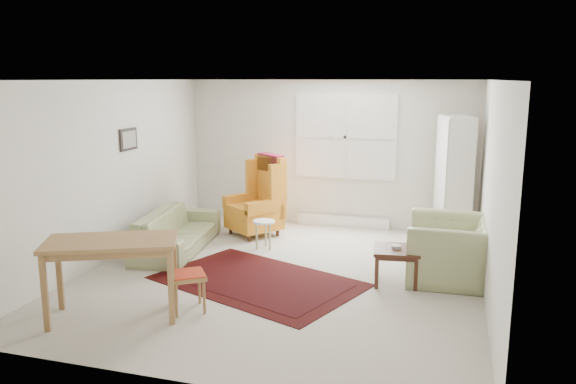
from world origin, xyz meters
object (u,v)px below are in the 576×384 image
(wingback_chair, at_px, (254,196))
(stool, at_px, (264,235))
(desk_chair, at_px, (187,274))
(desk, at_px, (113,278))
(cabinet, at_px, (454,181))
(sofa, at_px, (177,223))
(coffee_table, at_px, (396,266))
(armchair, at_px, (451,243))

(wingback_chair, relative_size, stool, 2.98)
(stool, bearing_deg, desk_chair, -91.44)
(desk, xyz_separation_m, desk_chair, (0.69, 0.37, -0.00))
(cabinet, relative_size, desk_chair, 2.31)
(sofa, distance_m, coffee_table, 3.32)
(cabinet, bearing_deg, desk_chair, -141.32)
(coffee_table, xyz_separation_m, stool, (-2.04, 0.90, -0.01))
(sofa, height_order, desk_chair, desk_chair)
(wingback_chair, relative_size, desk_chair, 1.54)
(coffee_table, xyz_separation_m, desk_chair, (-2.10, -1.51, 0.20))
(cabinet, relative_size, desk, 1.46)
(coffee_table, relative_size, cabinet, 0.28)
(coffee_table, distance_m, cabinet, 2.24)
(armchair, relative_size, desk_chair, 1.41)
(sofa, distance_m, stool, 1.31)
(sofa, xyz_separation_m, coffee_table, (3.28, -0.50, -0.18))
(armchair, distance_m, stool, 2.76)
(stool, height_order, desk, desk)
(coffee_table, bearing_deg, desk_chair, -144.39)
(cabinet, height_order, desk_chair, cabinet)
(stool, distance_m, desk, 2.89)
(coffee_table, bearing_deg, stool, 156.15)
(armchair, bearing_deg, cabinet, 178.84)
(armchair, relative_size, desk, 0.88)
(armchair, bearing_deg, stool, -102.66)
(stool, xyz_separation_m, desk, (-0.75, -2.78, 0.21))
(coffee_table, bearing_deg, sofa, 171.35)
(armchair, distance_m, wingback_chair, 3.34)
(desk, bearing_deg, desk_chair, 28.31)
(coffee_table, relative_size, desk, 0.41)
(armchair, bearing_deg, coffee_table, -62.47)
(desk, bearing_deg, stool, 74.99)
(sofa, xyz_separation_m, desk, (0.49, -2.37, 0.03))
(wingback_chair, xyz_separation_m, desk_chair, (0.35, -3.10, -0.23))
(sofa, height_order, desk, desk)
(stool, relative_size, desk_chair, 0.52)
(desk, relative_size, desk_chair, 1.59)
(stool, bearing_deg, cabinet, 22.16)
(armchair, xyz_separation_m, wingback_chair, (-3.10, 1.23, 0.19))
(sofa, height_order, stool, sofa)
(stool, bearing_deg, desk, -105.01)
(stool, bearing_deg, armchair, -11.49)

